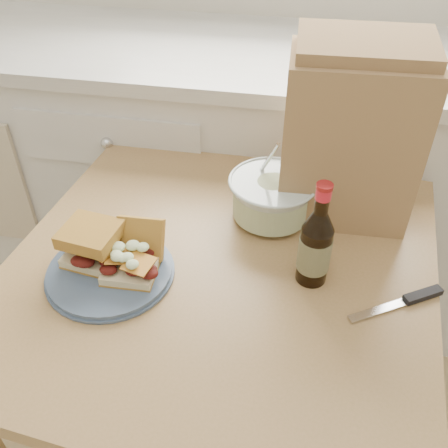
% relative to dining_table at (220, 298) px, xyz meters
% --- Properties ---
extents(cabinet_run, '(2.50, 0.64, 0.94)m').
position_rel_dining_table_xyz_m(cabinet_run, '(0.09, 0.74, -0.16)').
color(cabinet_run, white).
rests_on(cabinet_run, ground).
extents(dining_table, '(0.97, 0.97, 0.74)m').
position_rel_dining_table_xyz_m(dining_table, '(0.00, 0.00, 0.00)').
color(dining_table, '#A67B4E').
rests_on(dining_table, ground).
extents(plate, '(0.26, 0.26, 0.02)m').
position_rel_dining_table_xyz_m(plate, '(-0.22, -0.07, 0.12)').
color(plate, '#475973').
rests_on(plate, dining_table).
extents(sandwich_left, '(0.12, 0.12, 0.08)m').
position_rel_dining_table_xyz_m(sandwich_left, '(-0.26, -0.05, 0.17)').
color(sandwich_left, beige).
rests_on(sandwich_left, plate).
extents(sandwich_right, '(0.11, 0.15, 0.09)m').
position_rel_dining_table_xyz_m(sandwich_right, '(-0.17, -0.05, 0.16)').
color(sandwich_right, beige).
rests_on(sandwich_right, plate).
extents(coleslaw_bowl, '(0.20, 0.20, 0.20)m').
position_rel_dining_table_xyz_m(coleslaw_bowl, '(0.09, 0.18, 0.16)').
color(coleslaw_bowl, silver).
rests_on(coleslaw_bowl, dining_table).
extents(beer_bottle, '(0.07, 0.07, 0.24)m').
position_rel_dining_table_xyz_m(beer_bottle, '(0.19, -0.01, 0.20)').
color(beer_bottle, black).
rests_on(beer_bottle, dining_table).
extents(knife, '(0.19, 0.12, 0.01)m').
position_rel_dining_table_xyz_m(knife, '(0.39, -0.03, 0.12)').
color(knife, silver).
rests_on(knife, dining_table).
extents(paper_bag, '(0.30, 0.20, 0.38)m').
position_rel_dining_table_xyz_m(paper_bag, '(0.24, 0.24, 0.30)').
color(paper_bag, '#987549').
rests_on(paper_bag, dining_table).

